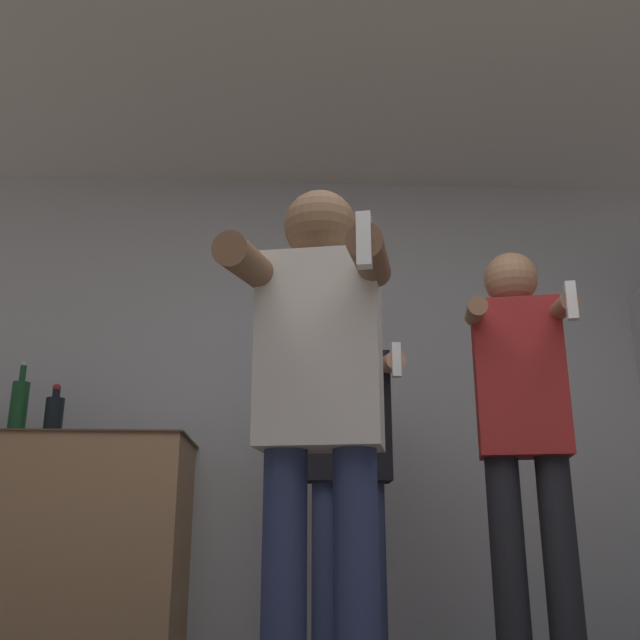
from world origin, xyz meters
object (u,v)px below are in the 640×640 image
bottle_green_wine (54,415)px  person_spectator_back (348,436)px  bottle_tall_gin (19,407)px  person_woman_foreground (319,389)px  person_man_side (523,421)px

bottle_green_wine → person_spectator_back: 1.41m
bottle_tall_gin → person_spectator_back: size_ratio=0.23×
person_woman_foreground → bottle_green_wine: bearing=130.0°
person_woman_foreground → person_spectator_back: size_ratio=1.00×
person_woman_foreground → person_spectator_back: (0.18, 1.16, 0.03)m
bottle_green_wine → person_spectator_back: person_spectator_back is taller
person_man_side → person_woman_foreground: bearing=-139.4°
bottle_tall_gin → person_man_side: size_ratio=0.22×
bottle_green_wine → bottle_tall_gin: bearing=-180.0°
bottle_tall_gin → person_woman_foreground: size_ratio=0.23×
person_woman_foreground → person_spectator_back: same height
person_spectator_back → person_woman_foreground: bearing=-99.0°
bottle_tall_gin → person_man_side: (2.19, -0.72, -0.17)m
bottle_tall_gin → person_spectator_back: 1.58m
person_woman_foreground → person_spectator_back: 1.18m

